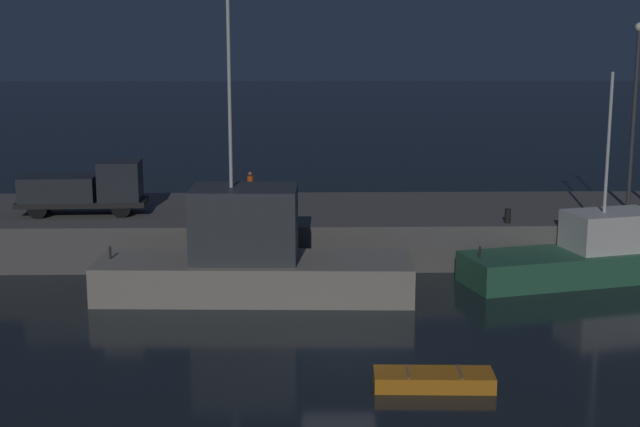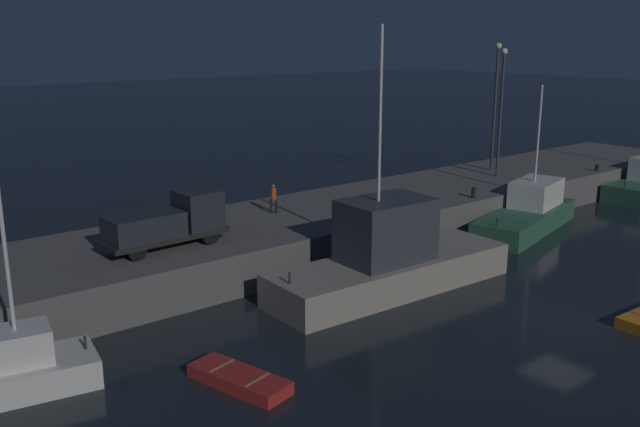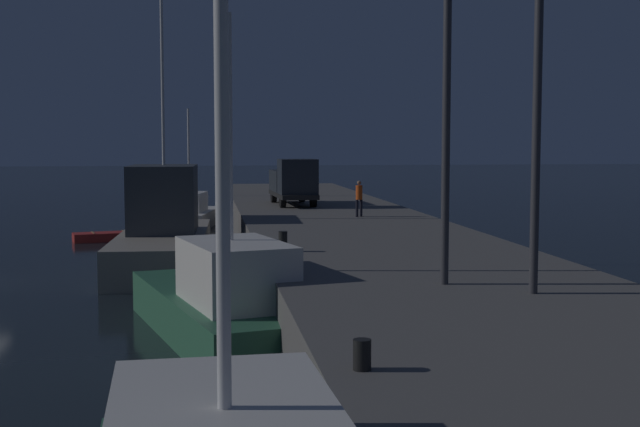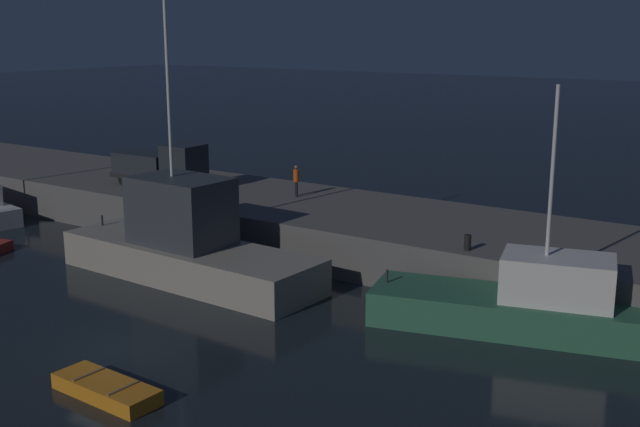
# 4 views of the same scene
# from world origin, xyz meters

# --- Properties ---
(ground_plane) EXTENTS (320.00, 320.00, 0.00)m
(ground_plane) POSITION_xyz_m (0.00, 0.00, 0.00)
(ground_plane) COLOR black
(pier_quay) EXTENTS (69.43, 8.79, 2.10)m
(pier_quay) POSITION_xyz_m (0.00, 15.17, 1.05)
(pier_quay) COLOR #5B5956
(pier_quay) RESTS_ON ground
(fishing_boat_blue) EXTENTS (12.86, 4.16, 12.36)m
(fishing_boat_blue) POSITION_xyz_m (-3.28, 7.27, 1.52)
(fishing_boat_blue) COLOR gray
(fishing_boat_blue) RESTS_ON ground
(fishing_boat_orange) EXTENTS (10.42, 5.49, 8.94)m
(fishing_boat_orange) POSITION_xyz_m (11.10, 9.56, 1.06)
(fishing_boat_orange) COLOR #2D6647
(fishing_boat_orange) RESTS_ON ground
(rowboat_white_mid) EXTENTS (3.69, 1.42, 0.52)m
(rowboat_white_mid) POSITION_xyz_m (2.76, -2.60, 0.24)
(rowboat_white_mid) COLOR orange
(rowboat_white_mid) RESTS_ON ground
(utility_truck) EXTENTS (6.05, 2.17, 2.53)m
(utility_truck) POSITION_xyz_m (-11.32, 13.88, 3.35)
(utility_truck) COLOR black
(utility_truck) RESTS_ON pier_quay
(dockworker) EXTENTS (0.43, 0.43, 1.66)m
(dockworker) POSITION_xyz_m (-3.76, 16.13, 3.05)
(dockworker) COLOR black
(dockworker) RESTS_ON pier_quay
(bollard_central) EXTENTS (0.28, 0.28, 0.64)m
(bollard_central) POSITION_xyz_m (8.07, 11.51, 2.43)
(bollard_central) COLOR black
(bollard_central) RESTS_ON pier_quay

